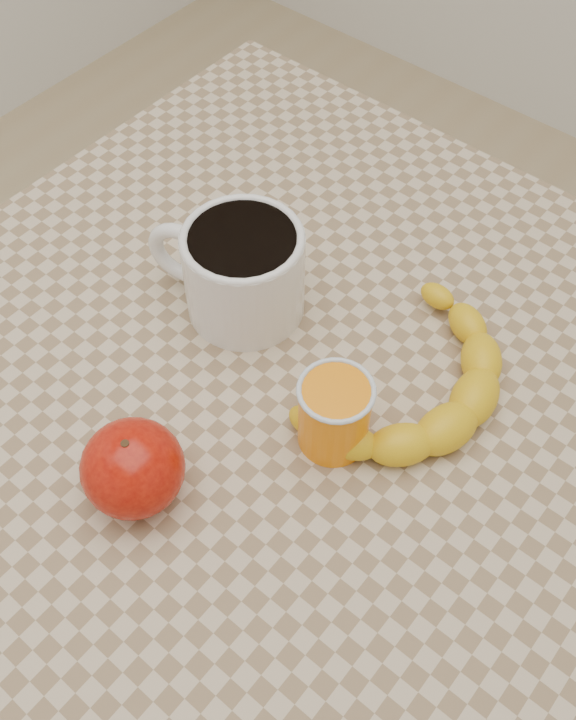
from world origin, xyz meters
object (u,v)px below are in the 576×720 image
Objects in this scene: orange_juice_glass at (334,413)px; coffee_mug at (241,268)px; apple at (133,468)px; table at (288,420)px; banana at (406,380)px.

coffee_mug is at bearing 158.33° from orange_juice_glass.
apple is (-0.10, -0.15, -0.00)m from orange_juice_glass.
apple is (0.07, -0.21, -0.01)m from coffee_mug.
coffee_mug is 0.23m from apple.
coffee_mug is (-0.09, 0.04, 0.14)m from table.
orange_juice_glass is at bearing -21.35° from table.
orange_juice_glass is at bearing -92.77° from banana.
apple reaches higher than orange_juice_glass.
banana reaches higher than table.
orange_juice_glass reaches higher than banana.
coffee_mug is 2.25× the size of orange_juice_glass.
coffee_mug is 0.59× the size of banana.
table is 0.15m from orange_juice_glass.
table is 10.19× the size of orange_juice_glass.
coffee_mug reaches higher than table.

